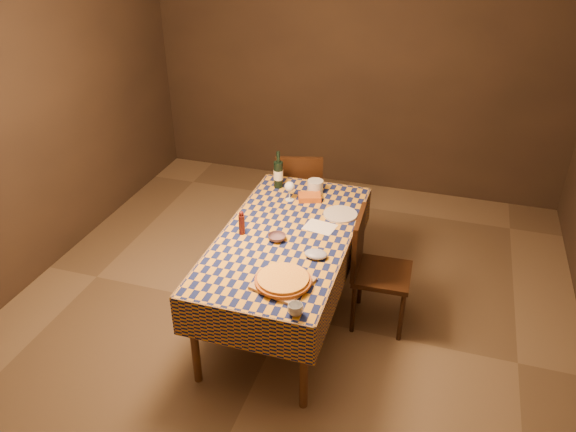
{
  "coord_description": "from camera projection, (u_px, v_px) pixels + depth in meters",
  "views": [
    {
      "loc": [
        1.05,
        -3.33,
        2.96
      ],
      "look_at": [
        0.0,
        0.05,
        0.9
      ],
      "focal_mm": 35.0,
      "sensor_mm": 36.0,
      "label": 1
    }
  ],
  "objects": [
    {
      "name": "room",
      "position": [
        286.0,
        163.0,
        3.83
      ],
      "size": [
        5.0,
        5.1,
        2.7
      ],
      "color": "brown",
      "rests_on": "ground"
    },
    {
      "name": "dining_table",
      "position": [
        286.0,
        243.0,
        4.16
      ],
      "size": [
        0.94,
        1.84,
        0.77
      ],
      "color": "brown",
      "rests_on": "ground"
    },
    {
      "name": "cutting_board",
      "position": [
        283.0,
        283.0,
        3.59
      ],
      "size": [
        0.4,
        0.4,
        0.02
      ],
      "primitive_type": "cube",
      "rotation": [
        0.0,
        0.0,
        -0.28
      ],
      "color": "tan",
      "rests_on": "dining_table"
    },
    {
      "name": "pizza",
      "position": [
        283.0,
        280.0,
        3.58
      ],
      "size": [
        0.46,
        0.46,
        0.04
      ],
      "color": "#A4531B",
      "rests_on": "cutting_board"
    },
    {
      "name": "pepper_mill",
      "position": [
        242.0,
        223.0,
        4.08
      ],
      "size": [
        0.04,
        0.04,
        0.19
      ],
      "color": "#461310",
      "rests_on": "dining_table"
    },
    {
      "name": "bowl",
      "position": [
        277.0,
        238.0,
        4.04
      ],
      "size": [
        0.14,
        0.14,
        0.04
      ],
      "primitive_type": "imported",
      "rotation": [
        0.0,
        0.0,
        0.11
      ],
      "color": "#5B424D",
      "rests_on": "dining_table"
    },
    {
      "name": "wine_glass",
      "position": [
        290.0,
        187.0,
        4.52
      ],
      "size": [
        0.08,
        0.08,
        0.16
      ],
      "color": "white",
      "rests_on": "dining_table"
    },
    {
      "name": "wine_bottle",
      "position": [
        278.0,
        174.0,
        4.72
      ],
      "size": [
        0.1,
        0.1,
        0.32
      ],
      "color": "black",
      "rests_on": "dining_table"
    },
    {
      "name": "deli_tub",
      "position": [
        315.0,
        187.0,
        4.66
      ],
      "size": [
        0.15,
        0.15,
        0.11
      ],
      "primitive_type": "cylinder",
      "rotation": [
        0.0,
        0.0,
        0.11
      ],
      "color": "silver",
      "rests_on": "dining_table"
    },
    {
      "name": "takeout_container",
      "position": [
        310.0,
        197.0,
        4.57
      ],
      "size": [
        0.21,
        0.18,
        0.05
      ],
      "primitive_type": "cube",
      "rotation": [
        0.0,
        0.0,
        0.34
      ],
      "color": "#B35317",
      "rests_on": "dining_table"
    },
    {
      "name": "white_plate",
      "position": [
        340.0,
        214.0,
        4.36
      ],
      "size": [
        0.29,
        0.29,
        0.02
      ],
      "primitive_type": "cylinder",
      "rotation": [
        0.0,
        0.0,
        0.09
      ],
      "color": "silver",
      "rests_on": "dining_table"
    },
    {
      "name": "tumbler",
      "position": [
        295.0,
        309.0,
        3.33
      ],
      "size": [
        0.1,
        0.1,
        0.07
      ],
      "primitive_type": "imported",
      "rotation": [
        0.0,
        0.0,
        0.02
      ],
      "color": "silver",
      "rests_on": "dining_table"
    },
    {
      "name": "flour_patch",
      "position": [
        320.0,
        227.0,
        4.21
      ],
      "size": [
        0.25,
        0.21,
        0.0
      ],
      "primitive_type": "cube",
      "rotation": [
        0.0,
        0.0,
        -0.17
      ],
      "color": "white",
      "rests_on": "dining_table"
    },
    {
      "name": "flour_bag",
      "position": [
        316.0,
        254.0,
        3.85
      ],
      "size": [
        0.19,
        0.16,
        0.05
      ],
      "primitive_type": "ellipsoid",
      "rotation": [
        0.0,
        0.0,
        -0.29
      ],
      "color": "#969EC0",
      "rests_on": "dining_table"
    },
    {
      "name": "chair_far",
      "position": [
        299.0,
        192.0,
        5.22
      ],
      "size": [
        0.52,
        0.52,
        0.93
      ],
      "color": "black",
      "rests_on": "ground"
    },
    {
      "name": "chair_right",
      "position": [
        372.0,
        264.0,
        4.22
      ],
      "size": [
        0.44,
        0.44,
        0.93
      ],
      "color": "black",
      "rests_on": "ground"
    }
  ]
}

